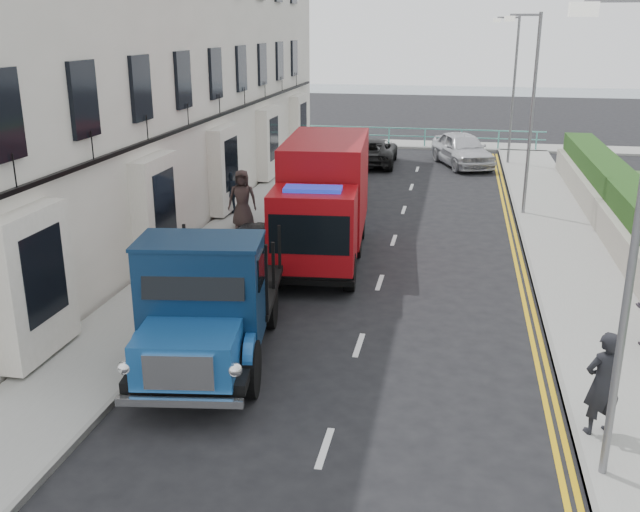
{
  "coord_description": "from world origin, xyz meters",
  "views": [
    {
      "loc": [
        1.85,
        -11.93,
        6.6
      ],
      "look_at": [
        -1.2,
        3.74,
        1.4
      ],
      "focal_mm": 40.0,
      "sensor_mm": 36.0,
      "label": 1
    }
  ],
  "objects_px": {
    "red_lorry": "(324,198)",
    "lamp_mid": "(529,103)",
    "pedestrian_east_near": "(603,383)",
    "lamp_near": "(628,226)",
    "parked_car_front": "(251,256)",
    "bedford_lorry": "(205,312)",
    "lamp_far": "(512,82)"
  },
  "relations": [
    {
      "from": "lamp_near",
      "to": "lamp_mid",
      "type": "relative_size",
      "value": 1.0
    },
    {
      "from": "lamp_mid",
      "to": "parked_car_front",
      "type": "distance_m",
      "value": 11.98
    },
    {
      "from": "pedestrian_east_near",
      "to": "bedford_lorry",
      "type": "bearing_deg",
      "value": -31.74
    },
    {
      "from": "lamp_mid",
      "to": "pedestrian_east_near",
      "type": "xyz_separation_m",
      "value": [
        0.22,
        -14.84,
        -2.97
      ]
    },
    {
      "from": "lamp_near",
      "to": "lamp_far",
      "type": "height_order",
      "value": "same"
    },
    {
      "from": "lamp_mid",
      "to": "bedford_lorry",
      "type": "distance_m",
      "value": 15.65
    },
    {
      "from": "parked_car_front",
      "to": "lamp_near",
      "type": "bearing_deg",
      "value": -40.44
    },
    {
      "from": "lamp_far",
      "to": "bedford_lorry",
      "type": "relative_size",
      "value": 1.16
    },
    {
      "from": "lamp_near",
      "to": "parked_car_front",
      "type": "xyz_separation_m",
      "value": [
        -7.51,
        7.25,
        -3.23
      ]
    },
    {
      "from": "red_lorry",
      "to": "lamp_near",
      "type": "bearing_deg",
      "value": -63.06
    },
    {
      "from": "lamp_near",
      "to": "bedford_lorry",
      "type": "xyz_separation_m",
      "value": [
        -6.99,
        2.26,
        -2.73
      ]
    },
    {
      "from": "lamp_mid",
      "to": "parked_car_front",
      "type": "relative_size",
      "value": 1.55
    },
    {
      "from": "parked_car_front",
      "to": "pedestrian_east_near",
      "type": "height_order",
      "value": "pedestrian_east_near"
    },
    {
      "from": "lamp_mid",
      "to": "lamp_far",
      "type": "bearing_deg",
      "value": 90.0
    },
    {
      "from": "lamp_far",
      "to": "red_lorry",
      "type": "height_order",
      "value": "lamp_far"
    },
    {
      "from": "lamp_mid",
      "to": "parked_car_front",
      "type": "bearing_deg",
      "value": -130.64
    },
    {
      "from": "lamp_near",
      "to": "bedford_lorry",
      "type": "distance_m",
      "value": 7.83
    },
    {
      "from": "bedford_lorry",
      "to": "lamp_mid",
      "type": "bearing_deg",
      "value": 54.6
    },
    {
      "from": "lamp_far",
      "to": "bedford_lorry",
      "type": "distance_m",
      "value": 24.89
    },
    {
      "from": "bedford_lorry",
      "to": "pedestrian_east_near",
      "type": "height_order",
      "value": "bedford_lorry"
    },
    {
      "from": "lamp_near",
      "to": "bedford_lorry",
      "type": "bearing_deg",
      "value": 162.05
    },
    {
      "from": "parked_car_front",
      "to": "pedestrian_east_near",
      "type": "bearing_deg",
      "value": -34.68
    },
    {
      "from": "lamp_near",
      "to": "bedford_lorry",
      "type": "height_order",
      "value": "lamp_near"
    },
    {
      "from": "lamp_near",
      "to": "parked_car_front",
      "type": "bearing_deg",
      "value": 136.03
    },
    {
      "from": "red_lorry",
      "to": "lamp_mid",
      "type": "bearing_deg",
      "value": 40.91
    },
    {
      "from": "pedestrian_east_near",
      "to": "parked_car_front",
      "type": "bearing_deg",
      "value": -61.24
    },
    {
      "from": "lamp_far",
      "to": "parked_car_front",
      "type": "bearing_deg",
      "value": -111.83
    },
    {
      "from": "red_lorry",
      "to": "parked_car_front",
      "type": "relative_size",
      "value": 1.49
    },
    {
      "from": "red_lorry",
      "to": "pedestrian_east_near",
      "type": "distance_m",
      "value": 10.72
    },
    {
      "from": "parked_car_front",
      "to": "pedestrian_east_near",
      "type": "relative_size",
      "value": 2.49
    },
    {
      "from": "bedford_lorry",
      "to": "red_lorry",
      "type": "bearing_deg",
      "value": 74.51
    },
    {
      "from": "bedford_lorry",
      "to": "pedestrian_east_near",
      "type": "xyz_separation_m",
      "value": [
        7.21,
        -1.1,
        -0.24
      ]
    }
  ]
}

